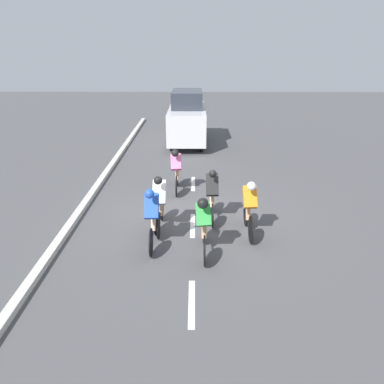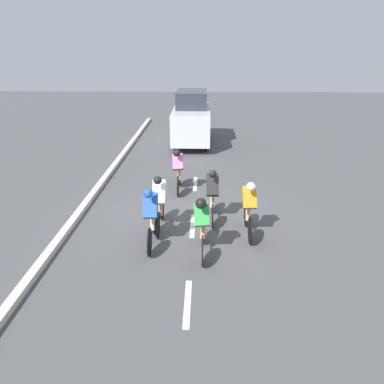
{
  "view_description": "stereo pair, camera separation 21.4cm",
  "coord_description": "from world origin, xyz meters",
  "px_view_note": "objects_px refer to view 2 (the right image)",
  "views": [
    {
      "loc": [
        -0.05,
        9.31,
        4.44
      ],
      "look_at": [
        0.02,
        0.43,
        0.95
      ],
      "focal_mm": 35.0,
      "sensor_mm": 36.0,
      "label": 1
    },
    {
      "loc": [
        -0.26,
        9.31,
        4.44
      ],
      "look_at": [
        0.02,
        0.43,
        0.95
      ],
      "focal_mm": 35.0,
      "sensor_mm": 36.0,
      "label": 2
    }
  ],
  "objects_px": {
    "cyclist_pink": "(178,168)",
    "cyclist_white": "(159,201)",
    "cyclist_green": "(202,223)",
    "cyclist_orange": "(249,207)",
    "cyclist_blue": "(151,214)",
    "cyclist_black": "(212,193)",
    "support_car": "(192,118)"
  },
  "relations": [
    {
      "from": "cyclist_pink",
      "to": "cyclist_white",
      "type": "bearing_deg",
      "value": 83.81
    },
    {
      "from": "cyclist_green",
      "to": "cyclist_orange",
      "type": "xyz_separation_m",
      "value": [
        -1.14,
        -0.98,
        -0.01
      ]
    },
    {
      "from": "cyclist_blue",
      "to": "cyclist_black",
      "type": "bearing_deg",
      "value": -135.62
    },
    {
      "from": "support_car",
      "to": "cyclist_pink",
      "type": "bearing_deg",
      "value": 88.0
    },
    {
      "from": "cyclist_pink",
      "to": "cyclist_white",
      "type": "height_order",
      "value": "cyclist_white"
    },
    {
      "from": "cyclist_blue",
      "to": "cyclist_pink",
      "type": "bearing_deg",
      "value": -96.35
    },
    {
      "from": "cyclist_white",
      "to": "support_car",
      "type": "height_order",
      "value": "support_car"
    },
    {
      "from": "cyclist_black",
      "to": "cyclist_pink",
      "type": "height_order",
      "value": "cyclist_black"
    },
    {
      "from": "cyclist_pink",
      "to": "support_car",
      "type": "bearing_deg",
      "value": -92.0
    },
    {
      "from": "cyclist_black",
      "to": "cyclist_white",
      "type": "xyz_separation_m",
      "value": [
        1.34,
        0.58,
        0.01
      ]
    },
    {
      "from": "cyclist_blue",
      "to": "support_car",
      "type": "relative_size",
      "value": 0.39
    },
    {
      "from": "cyclist_orange",
      "to": "support_car",
      "type": "height_order",
      "value": "support_car"
    },
    {
      "from": "cyclist_blue",
      "to": "support_car",
      "type": "bearing_deg",
      "value": -93.55
    },
    {
      "from": "cyclist_black",
      "to": "support_car",
      "type": "relative_size",
      "value": 0.37
    },
    {
      "from": "cyclist_black",
      "to": "cyclist_orange",
      "type": "bearing_deg",
      "value": 136.78
    },
    {
      "from": "cyclist_blue",
      "to": "cyclist_white",
      "type": "distance_m",
      "value": 0.84
    },
    {
      "from": "cyclist_pink",
      "to": "cyclist_white",
      "type": "distance_m",
      "value": 2.72
    },
    {
      "from": "cyclist_black",
      "to": "cyclist_pink",
      "type": "relative_size",
      "value": 0.99
    },
    {
      "from": "cyclist_blue",
      "to": "cyclist_pink",
      "type": "height_order",
      "value": "cyclist_blue"
    },
    {
      "from": "cyclist_green",
      "to": "cyclist_black",
      "type": "bearing_deg",
      "value": -98.35
    },
    {
      "from": "cyclist_green",
      "to": "cyclist_black",
      "type": "relative_size",
      "value": 1.04
    },
    {
      "from": "cyclist_pink",
      "to": "cyclist_white",
      "type": "relative_size",
      "value": 0.95
    },
    {
      "from": "cyclist_white",
      "to": "cyclist_black",
      "type": "bearing_deg",
      "value": -156.69
    },
    {
      "from": "cyclist_black",
      "to": "cyclist_pink",
      "type": "bearing_deg",
      "value": -63.78
    },
    {
      "from": "cyclist_orange",
      "to": "support_car",
      "type": "relative_size",
      "value": 0.37
    },
    {
      "from": "cyclist_blue",
      "to": "cyclist_black",
      "type": "xyz_separation_m",
      "value": [
        -1.44,
        -1.41,
        -0.02
      ]
    },
    {
      "from": "support_car",
      "to": "cyclist_blue",
      "type": "bearing_deg",
      "value": 86.45
    },
    {
      "from": "cyclist_blue",
      "to": "cyclist_orange",
      "type": "relative_size",
      "value": 1.05
    },
    {
      "from": "cyclist_orange",
      "to": "support_car",
      "type": "xyz_separation_m",
      "value": [
        1.7,
        -9.39,
        0.44
      ]
    },
    {
      "from": "cyclist_white",
      "to": "cyclist_blue",
      "type": "bearing_deg",
      "value": 83.14
    },
    {
      "from": "cyclist_blue",
      "to": "cyclist_orange",
      "type": "xyz_separation_m",
      "value": [
        -2.31,
        -0.59,
        -0.03
      ]
    },
    {
      "from": "cyclist_green",
      "to": "cyclist_white",
      "type": "distance_m",
      "value": 1.63
    }
  ]
}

